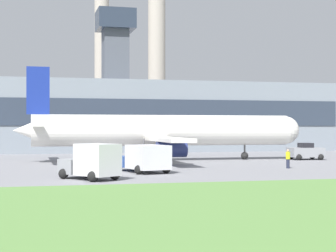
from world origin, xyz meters
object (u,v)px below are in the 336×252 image
object	(u,v)px
pushback_tug	(306,152)
ground_crew_person	(288,159)
baggage_truck	(92,162)
fuel_truck	(144,159)
airplane	(161,131)

from	to	relation	value
pushback_tug	ground_crew_person	world-z (taller)	pushback_tug
baggage_truck	fuel_truck	distance (m)	6.83
pushback_tug	fuel_truck	size ratio (longest dim) A/B	0.61
airplane	pushback_tug	distance (m)	15.83
pushback_tug	ground_crew_person	bearing A→B (deg)	-123.92
pushback_tug	baggage_truck	size ratio (longest dim) A/B	0.76
airplane	baggage_truck	distance (m)	21.59
fuel_truck	ground_crew_person	world-z (taller)	fuel_truck
fuel_truck	ground_crew_person	size ratio (longest dim) A/B	3.75
pushback_tug	baggage_truck	bearing A→B (deg)	-144.66
ground_crew_person	fuel_truck	bearing A→B (deg)	-174.58
airplane	fuel_truck	bearing A→B (deg)	-108.25
fuel_truck	baggage_truck	bearing A→B (deg)	-131.87
fuel_truck	ground_crew_person	bearing A→B (deg)	5.42
airplane	pushback_tug	world-z (taller)	airplane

